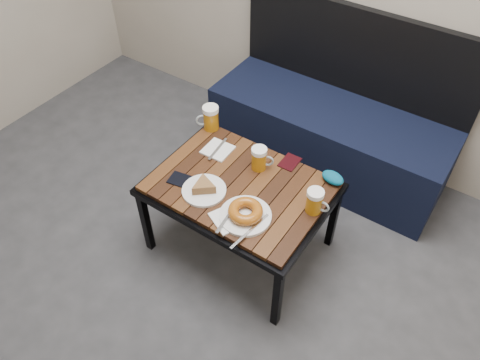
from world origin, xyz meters
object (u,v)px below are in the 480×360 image
Objects in this scene: passport_navy at (181,180)px; passport_burgundy at (290,162)px; bench at (330,131)px; knit_pouch at (333,178)px; beer_mug_centre at (259,158)px; plate_pie at (204,188)px; beer_mug_right at (315,201)px; cafe_table at (240,191)px; beer_mug_left at (210,118)px; plate_bagel at (245,213)px.

passport_burgundy is (0.36, 0.40, -0.00)m from passport_navy.
bench reaches higher than knit_pouch.
bench is 0.74m from beer_mug_centre.
passport_navy is at bearing -178.40° from plate_pie.
beer_mug_right is (0.35, -0.10, 0.00)m from beer_mug_centre.
beer_mug_right is (0.36, 0.05, 0.11)m from cafe_table.
passport_navy is (-0.13, -0.00, -0.02)m from plate_pie.
beer_mug_left reaches higher than knit_pouch.
plate_bagel is at bearing -4.96° from plate_pie.
plate_bagel is (0.49, -0.41, -0.04)m from beer_mug_left.
knit_pouch is at bearing 40.34° from plate_pie.
plate_pie is at bearing -130.02° from cafe_table.
bench reaches higher than passport_burgundy.
beer_mug_centre is at bearing 126.76° from passport_navy.
beer_mug_right is 0.33m from passport_burgundy.
beer_mug_right is at bearing 96.40° from passport_navy.
passport_burgundy is at bearing 139.69° from beer_mug_left.
bench is at bearing 107.32° from beer_mug_right.
plate_bagel reaches higher than passport_burgundy.
beer_mug_left is 0.71m from knit_pouch.
beer_mug_centre is 0.32m from plate_bagel.
bench is 12.50× the size of passport_burgundy.
beer_mug_left is 1.16× the size of passport_navy.
plate_bagel is at bearing 76.77° from passport_navy.
beer_mug_right reaches higher than plate_pie.
bench is at bearing 114.61° from knit_pouch.
beer_mug_right is at bearing 7.75° from cafe_table.
plate_bagel is at bearing -89.21° from passport_burgundy.
beer_mug_centre is 0.39m from passport_navy.
beer_mug_left is 1.21× the size of passport_burgundy.
beer_mug_left is 0.64m from plate_bagel.
plate_bagel is at bearing -49.27° from cafe_table.
beer_mug_left reaches higher than beer_mug_right.
beer_mug_centre is 0.36m from beer_mug_right.
beer_mug_centre is 0.31m from plate_pie.
plate_pie is (-0.11, -0.13, 0.07)m from cafe_table.
beer_mug_centre is 1.00× the size of beer_mug_right.
plate_pie is at bearing 81.01° from passport_navy.
bench is at bearing 78.16° from plate_pie.
bench reaches higher than plate_bagel.
cafe_table is (-0.09, -0.83, 0.16)m from bench.
cafe_table is at bearing -96.22° from bench.
knit_pouch is at bearing -0.89° from passport_burgundy.
beer_mug_centre is at bearing 65.66° from plate_pie.
passport_navy is at bearing 66.05° from beer_mug_left.
passport_burgundy reaches higher than cafe_table.
beer_mug_right is at bearing -70.75° from bench.
knit_pouch is at bearing 91.25° from beer_mug_right.
bench is 11.49× the size of beer_mug_right.
beer_mug_centre is 1.08× the size of knit_pouch.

